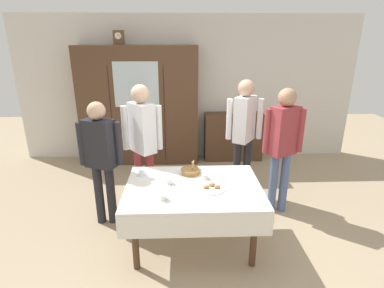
% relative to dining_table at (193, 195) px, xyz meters
% --- Properties ---
extents(ground_plane, '(12.00, 12.00, 0.00)m').
position_rel_dining_table_xyz_m(ground_plane, '(0.00, 0.24, -0.64)').
color(ground_plane, tan).
rests_on(ground_plane, ground).
extents(back_wall, '(6.40, 0.10, 2.70)m').
position_rel_dining_table_xyz_m(back_wall, '(0.00, 2.89, 0.71)').
color(back_wall, silver).
rests_on(back_wall, ground).
extents(dining_table, '(1.49, 1.10, 0.74)m').
position_rel_dining_table_xyz_m(dining_table, '(0.00, 0.00, 0.00)').
color(dining_table, '#4C3321').
rests_on(dining_table, ground).
extents(wall_cabinet, '(2.16, 0.46, 2.17)m').
position_rel_dining_table_xyz_m(wall_cabinet, '(-0.90, 2.59, 0.45)').
color(wall_cabinet, '#4C3321').
rests_on(wall_cabinet, ground).
extents(mantel_clock, '(0.18, 0.11, 0.24)m').
position_rel_dining_table_xyz_m(mantel_clock, '(-1.18, 2.59, 1.65)').
color(mantel_clock, brown).
rests_on(mantel_clock, wall_cabinet).
extents(bookshelf_low, '(1.12, 0.35, 0.92)m').
position_rel_dining_table_xyz_m(bookshelf_low, '(0.89, 2.64, -0.18)').
color(bookshelf_low, '#4C3321').
rests_on(bookshelf_low, ground).
extents(book_stack, '(0.17, 0.23, 0.09)m').
position_rel_dining_table_xyz_m(book_stack, '(0.89, 2.64, 0.33)').
color(book_stack, '#99332D').
rests_on(book_stack, bookshelf_low).
extents(tea_cup_back_edge, '(0.13, 0.13, 0.06)m').
position_rel_dining_table_xyz_m(tea_cup_back_edge, '(-0.27, 0.09, 0.13)').
color(tea_cup_back_edge, silver).
rests_on(tea_cup_back_edge, dining_table).
extents(tea_cup_far_left, '(0.13, 0.13, 0.06)m').
position_rel_dining_table_xyz_m(tea_cup_far_left, '(0.14, 0.20, 0.13)').
color(tea_cup_far_left, white).
rests_on(tea_cup_far_left, dining_table).
extents(tea_cup_near_left, '(0.13, 0.13, 0.06)m').
position_rel_dining_table_xyz_m(tea_cup_near_left, '(-0.59, 0.33, 0.13)').
color(tea_cup_near_left, white).
rests_on(tea_cup_near_left, dining_table).
extents(tea_cup_center, '(0.13, 0.13, 0.06)m').
position_rel_dining_table_xyz_m(tea_cup_center, '(-0.32, -0.27, 0.13)').
color(tea_cup_center, silver).
rests_on(tea_cup_center, dining_table).
extents(bread_basket, '(0.24, 0.24, 0.16)m').
position_rel_dining_table_xyz_m(bread_basket, '(-0.02, 0.36, 0.13)').
color(bread_basket, '#9E7542').
rests_on(bread_basket, dining_table).
extents(pastry_plate, '(0.28, 0.28, 0.05)m').
position_rel_dining_table_xyz_m(pastry_plate, '(0.20, -0.05, 0.11)').
color(pastry_plate, white).
rests_on(pastry_plate, dining_table).
extents(spoon_center, '(0.12, 0.02, 0.01)m').
position_rel_dining_table_xyz_m(spoon_center, '(-0.50, -0.03, 0.10)').
color(spoon_center, silver).
rests_on(spoon_center, dining_table).
extents(spoon_back_edge, '(0.12, 0.02, 0.01)m').
position_rel_dining_table_xyz_m(spoon_back_edge, '(0.52, 0.26, 0.10)').
color(spoon_back_edge, silver).
rests_on(spoon_back_edge, dining_table).
extents(person_by_cabinet, '(0.52, 0.41, 1.74)m').
position_rel_dining_table_xyz_m(person_by_cabinet, '(-0.63, 0.81, 0.43)').
color(person_by_cabinet, '#933338').
rests_on(person_by_cabinet, ground).
extents(person_behind_table_left, '(0.52, 0.41, 1.75)m').
position_rel_dining_table_xyz_m(person_behind_table_left, '(0.78, 1.19, 0.44)').
color(person_behind_table_left, '#232328').
rests_on(person_behind_table_left, ground).
extents(person_behind_table_right, '(0.52, 0.32, 1.59)m').
position_rel_dining_table_xyz_m(person_behind_table_right, '(-1.11, 0.50, 0.33)').
color(person_behind_table_right, '#232328').
rests_on(person_behind_table_right, ground).
extents(person_near_right_end, '(0.52, 0.35, 1.71)m').
position_rel_dining_table_xyz_m(person_near_right_end, '(1.18, 0.69, 0.41)').
color(person_near_right_end, slate).
rests_on(person_near_right_end, ground).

